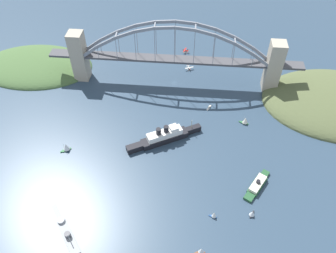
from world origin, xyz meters
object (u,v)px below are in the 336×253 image
at_px(seaplane_second_in_formation, 189,68).
at_px(small_boat_2, 245,120).
at_px(ocean_liner, 164,137).
at_px(naval_cruiser, 71,243).
at_px(small_boat_0, 252,213).
at_px(seaplane_taxiing_near_bridge, 185,51).
at_px(small_boat_3, 201,251).
at_px(small_boat_5, 209,107).
at_px(small_boat_1, 66,147).
at_px(harbor_ferry_steamer, 257,185).
at_px(small_boat_4, 214,215).
at_px(harbor_arch_bridge, 175,59).

bearing_deg(seaplane_second_in_formation, small_boat_2, 125.16).
bearing_deg(ocean_liner, naval_cruiser, 61.95).
bearing_deg(small_boat_0, seaplane_taxiing_near_bridge, -73.81).
bearing_deg(seaplane_second_in_formation, small_boat_3, 95.03).
height_order(ocean_liner, small_boat_2, ocean_liner).
bearing_deg(small_boat_3, small_boat_5, -91.67).
xyz_separation_m(seaplane_taxiing_near_bridge, small_boat_1, (103.14, 174.98, 2.15)).
distance_m(naval_cruiser, small_boat_5, 193.00).
bearing_deg(small_boat_0, small_boat_3, 41.13).
bearing_deg(seaplane_taxiing_near_bridge, harbor_ferry_steamer, 110.09).
relative_size(small_boat_3, small_boat_4, 1.04).
height_order(small_boat_3, small_boat_5, small_boat_3).
bearing_deg(small_boat_3, naval_cruiser, 1.28).
bearing_deg(small_boat_2, naval_cruiser, 45.73).
relative_size(ocean_liner, seaplane_second_in_formation, 6.98).
relative_size(small_boat_1, small_boat_2, 1.01).
relative_size(seaplane_second_in_formation, small_boat_5, 1.16).
bearing_deg(naval_cruiser, seaplane_taxiing_near_bridge, -105.06).
height_order(seaplane_taxiing_near_bridge, small_boat_0, small_boat_0).
height_order(seaplane_taxiing_near_bridge, small_boat_4, small_boat_4).
bearing_deg(small_boat_4, small_boat_0, -172.48).
distance_m(harbor_ferry_steamer, small_boat_0, 29.69).
relative_size(harbor_arch_bridge, ocean_liner, 3.94).
xyz_separation_m(small_boat_1, small_boat_5, (-134.30, -71.59, -3.68)).
height_order(small_boat_2, small_boat_4, small_boat_2).
height_order(small_boat_3, small_boat_4, small_boat_3).
relative_size(ocean_liner, small_boat_1, 7.14).
bearing_deg(small_boat_4, naval_cruiser, 17.13).
bearing_deg(small_boat_5, small_boat_3, 88.33).
height_order(small_boat_0, small_boat_3, small_boat_3).
bearing_deg(naval_cruiser, small_boat_4, -162.87).
distance_m(small_boat_0, small_boat_4, 30.86).
bearing_deg(ocean_liner, small_boat_3, 109.27).
bearing_deg(small_boat_2, small_boat_1, 16.76).
relative_size(small_boat_1, small_boat_4, 1.29).
xyz_separation_m(harbor_ferry_steamer, small_boat_5, (42.19, -97.14, -1.70)).
bearing_deg(small_boat_3, small_boat_4, -107.10).
bearing_deg(small_boat_1, harbor_arch_bridge, -129.91).
distance_m(seaplane_second_in_formation, small_boat_1, 176.79).
bearing_deg(harbor_ferry_steamer, seaplane_second_in_formation, -67.82).
bearing_deg(small_boat_2, harbor_arch_bridge, -38.15).
bearing_deg(harbor_arch_bridge, small_boat_3, 100.08).
height_order(seaplane_second_in_formation, small_boat_3, small_boat_3).
distance_m(seaplane_second_in_formation, small_boat_2, 106.77).
height_order(seaplane_second_in_formation, small_boat_1, small_boat_1).
relative_size(naval_cruiser, small_boat_4, 8.41).
bearing_deg(small_boat_1, small_boat_5, -151.94).
distance_m(small_boat_1, small_boat_5, 152.24).
distance_m(harbor_arch_bridge, naval_cruiser, 215.10).
bearing_deg(naval_cruiser, small_boat_0, -164.93).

